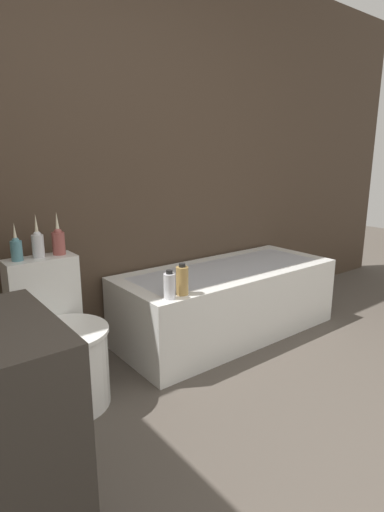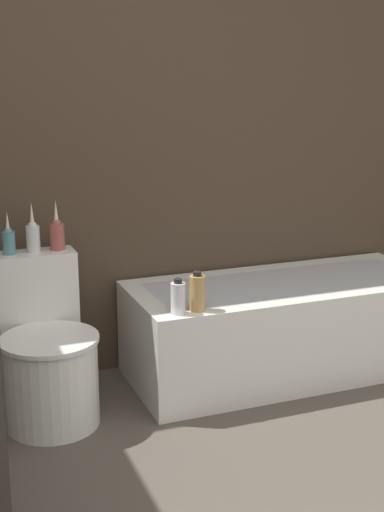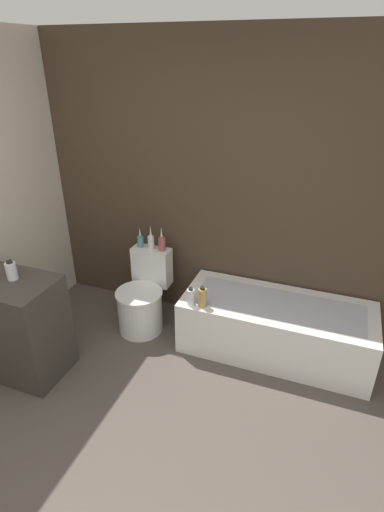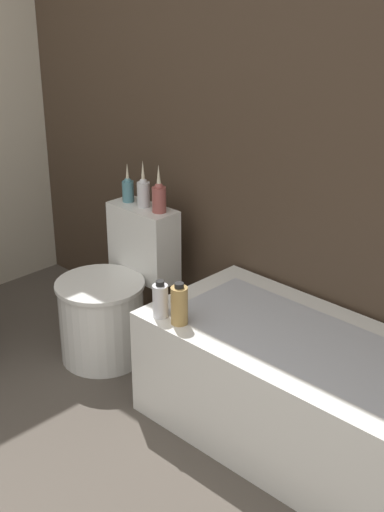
{
  "view_description": "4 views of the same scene",
  "coord_description": "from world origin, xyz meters",
  "px_view_note": "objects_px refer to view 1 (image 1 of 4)",
  "views": [
    {
      "loc": [
        -1.15,
        -0.21,
        1.25
      ],
      "look_at": [
        0.18,
        1.51,
        0.71
      ],
      "focal_mm": 28.0,
      "sensor_mm": 36.0,
      "label": 1
    },
    {
      "loc": [
        -1.01,
        -1.32,
        1.55
      ],
      "look_at": [
        0.14,
        1.62,
        0.73
      ],
      "focal_mm": 50.0,
      "sensor_mm": 36.0,
      "label": 2
    },
    {
      "loc": [
        1.04,
        -1.11,
        2.39
      ],
      "look_at": [
        0.05,
        1.51,
        0.96
      ],
      "focal_mm": 28.0,
      "sensor_mm": 36.0,
      "label": 3
    },
    {
      "loc": [
        1.96,
        -0.27,
        1.93
      ],
      "look_at": [
        0.19,
        1.55,
        0.81
      ],
      "focal_mm": 50.0,
      "sensor_mm": 36.0,
      "label": 4
    }
  ],
  "objects_px": {
    "shampoo_bottle_tall": "(169,286)",
    "shampoo_bottle_short": "(182,280)",
    "bathtub": "(227,300)",
    "toilet": "(61,348)",
    "vase_gold": "(16,248)",
    "vase_silver": "(38,243)",
    "vase_bronze": "(58,240)"
  },
  "relations": [
    {
      "from": "bathtub",
      "to": "vase_gold",
      "type": "bearing_deg",
      "value": 173.74
    },
    {
      "from": "shampoo_bottle_short",
      "to": "vase_gold",
      "type": "bearing_deg",
      "value": 152.4
    },
    {
      "from": "vase_bronze",
      "to": "shampoo_bottle_short",
      "type": "height_order",
      "value": "vase_bronze"
    },
    {
      "from": "bathtub",
      "to": "toilet",
      "type": "distance_m",
      "value": 1.25
    },
    {
      "from": "toilet",
      "to": "vase_gold",
      "type": "height_order",
      "value": "vase_gold"
    },
    {
      "from": "vase_gold",
      "to": "vase_silver",
      "type": "xyz_separation_m",
      "value": [
        0.11,
        0.0,
        0.01
      ]
    },
    {
      "from": "toilet",
      "to": "shampoo_bottle_short",
      "type": "height_order",
      "value": "toilet"
    },
    {
      "from": "shampoo_bottle_tall",
      "to": "shampoo_bottle_short",
      "type": "xyz_separation_m",
      "value": [
        0.1,
        0.01,
        0.01
      ]
    },
    {
      "from": "toilet",
      "to": "vase_silver",
      "type": "xyz_separation_m",
      "value": [
        0.0,
        0.23,
        0.52
      ]
    },
    {
      "from": "shampoo_bottle_tall",
      "to": "shampoo_bottle_short",
      "type": "relative_size",
      "value": 0.9
    },
    {
      "from": "toilet",
      "to": "shampoo_bottle_tall",
      "type": "distance_m",
      "value": 0.65
    },
    {
      "from": "toilet",
      "to": "shampoo_bottle_short",
      "type": "relative_size",
      "value": 4.0
    },
    {
      "from": "vase_gold",
      "to": "shampoo_bottle_short",
      "type": "relative_size",
      "value": 1.09
    },
    {
      "from": "vase_silver",
      "to": "shampoo_bottle_short",
      "type": "xyz_separation_m",
      "value": [
        0.66,
        -0.41,
        -0.23
      ]
    },
    {
      "from": "bathtub",
      "to": "vase_gold",
      "type": "relative_size",
      "value": 8.09
    },
    {
      "from": "bathtub",
      "to": "shampoo_bottle_tall",
      "type": "height_order",
      "value": "shampoo_bottle_tall"
    },
    {
      "from": "vase_bronze",
      "to": "shampoo_bottle_tall",
      "type": "distance_m",
      "value": 0.66
    },
    {
      "from": "toilet",
      "to": "vase_gold",
      "type": "bearing_deg",
      "value": 116.24
    },
    {
      "from": "vase_gold",
      "to": "shampoo_bottle_short",
      "type": "distance_m",
      "value": 0.9
    },
    {
      "from": "bathtub",
      "to": "vase_bronze",
      "type": "bearing_deg",
      "value": 172.31
    },
    {
      "from": "vase_silver",
      "to": "vase_bronze",
      "type": "relative_size",
      "value": 0.99
    },
    {
      "from": "vase_bronze",
      "to": "vase_silver",
      "type": "bearing_deg",
      "value": -179.9
    },
    {
      "from": "vase_gold",
      "to": "shampoo_bottle_short",
      "type": "height_order",
      "value": "vase_gold"
    },
    {
      "from": "bathtub",
      "to": "toilet",
      "type": "xyz_separation_m",
      "value": [
        -1.25,
        -0.08,
        0.04
      ]
    },
    {
      "from": "vase_gold",
      "to": "vase_silver",
      "type": "relative_size",
      "value": 0.85
    },
    {
      "from": "shampoo_bottle_short",
      "to": "shampoo_bottle_tall",
      "type": "bearing_deg",
      "value": -171.83
    },
    {
      "from": "shampoo_bottle_tall",
      "to": "shampoo_bottle_short",
      "type": "bearing_deg",
      "value": 8.17
    },
    {
      "from": "bathtub",
      "to": "vase_silver",
      "type": "height_order",
      "value": "vase_silver"
    },
    {
      "from": "bathtub",
      "to": "shampoo_bottle_tall",
      "type": "relative_size",
      "value": 9.87
    },
    {
      "from": "vase_bronze",
      "to": "shampoo_bottle_tall",
      "type": "bearing_deg",
      "value": -43.17
    },
    {
      "from": "vase_bronze",
      "to": "shampoo_bottle_tall",
      "type": "height_order",
      "value": "vase_bronze"
    },
    {
      "from": "bathtub",
      "to": "vase_silver",
      "type": "xyz_separation_m",
      "value": [
        -1.25,
        0.15,
        0.56
      ]
    }
  ]
}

